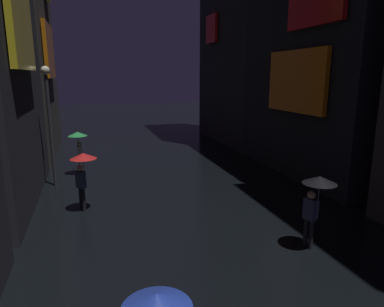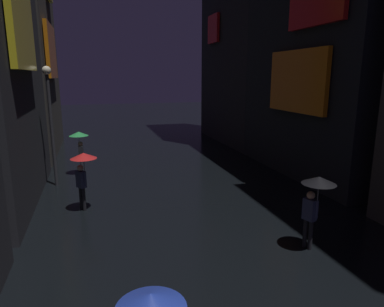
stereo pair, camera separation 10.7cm
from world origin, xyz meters
name	(u,v)px [view 2 (the right image)]	position (x,y,z in m)	size (l,w,h in m)	color
building_right_mid	(330,19)	(7.48, 13.49, 7.29)	(4.25, 8.99, 14.57)	black
pedestrian_midstreet_left_green	(79,141)	(-3.98, 16.11, 1.67)	(0.90, 0.90, 2.12)	#2D2D38
pedestrian_midstreet_centre_red	(83,165)	(-3.73, 11.32, 1.67)	(0.90, 0.90, 2.12)	black
pedestrian_near_crossing_black	(316,192)	(2.31, 6.61, 1.67)	(0.90, 0.90, 2.12)	black
streetlamp_left_far	(50,112)	(-5.00, 14.70, 3.23)	(0.36, 0.36, 5.11)	#2D2D33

